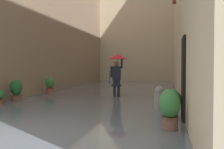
# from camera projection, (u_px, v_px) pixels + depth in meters

# --- Properties ---
(ground_plane) EXTENTS (60.00, 60.00, 0.00)m
(ground_plane) POSITION_uv_depth(u_px,v_px,m) (114.00, 93.00, 14.76)
(ground_plane) COLOR #605B56
(flood_water) EXTENTS (7.39, 25.72, 0.11)m
(flood_water) POSITION_uv_depth(u_px,v_px,m) (114.00, 92.00, 14.76)
(flood_water) COLOR slate
(flood_water) RESTS_ON ground_plane
(building_facade_far) EXTENTS (10.19, 1.80, 8.22)m
(building_facade_far) POSITION_uv_depth(u_px,v_px,m) (137.00, 37.00, 25.16)
(building_facade_far) COLOR beige
(building_facade_far) RESTS_ON ground_plane
(person_wading) EXTENTS (0.90, 0.90, 2.06)m
(person_wading) POSITION_uv_depth(u_px,v_px,m) (117.00, 68.00, 11.99)
(person_wading) COLOR #2D2319
(person_wading) RESTS_ON ground_plane
(potted_plant_mid_left) EXTENTS (0.44, 0.44, 0.93)m
(potted_plant_mid_left) POSITION_uv_depth(u_px,v_px,m) (170.00, 111.00, 5.73)
(potted_plant_mid_left) COLOR brown
(potted_plant_mid_left) RESTS_ON ground_plane
(potted_plant_near_left) EXTENTS (0.55, 0.55, 0.89)m
(potted_plant_near_left) POSITION_uv_depth(u_px,v_px,m) (171.00, 104.00, 6.81)
(potted_plant_near_left) COLOR #66605B
(potted_plant_near_left) RESTS_ON ground_plane
(potted_plant_mid_right) EXTENTS (0.41, 0.41, 0.91)m
(potted_plant_mid_right) POSITION_uv_depth(u_px,v_px,m) (50.00, 86.00, 13.27)
(potted_plant_mid_right) COLOR #9E563D
(potted_plant_mid_right) RESTS_ON ground_plane
(potted_plant_far_right) EXTENTS (0.46, 0.46, 0.94)m
(potted_plant_far_right) POSITION_uv_depth(u_px,v_px,m) (16.00, 91.00, 10.52)
(potted_plant_far_right) COLOR brown
(potted_plant_far_right) RESTS_ON ground_plane
(mooring_bollard) EXTENTS (0.31, 0.31, 0.85)m
(mooring_bollard) POSITION_uv_depth(u_px,v_px,m) (159.00, 100.00, 8.21)
(mooring_bollard) COLOR gray
(mooring_bollard) RESTS_ON ground_plane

